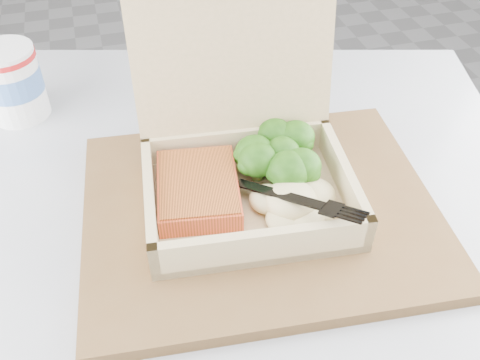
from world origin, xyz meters
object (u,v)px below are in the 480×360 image
object	(u,v)px
serving_tray	(260,210)
paper_cup	(12,81)
takeout_container	(244,151)
cafe_table	(218,313)

from	to	relation	value
serving_tray	paper_cup	bearing A→B (deg)	133.43
paper_cup	takeout_container	bearing A→B (deg)	-43.58
cafe_table	serving_tray	distance (m)	0.20
cafe_table	takeout_container	world-z (taller)	takeout_container
takeout_container	paper_cup	bearing A→B (deg)	142.33
cafe_table	takeout_container	xyz separation A→B (m)	(0.04, 0.03, 0.25)
cafe_table	serving_tray	size ratio (longest dim) A/B	2.44
takeout_container	paper_cup	xyz separation A→B (m)	(-0.25, 0.24, -0.01)
serving_tray	paper_cup	xyz separation A→B (m)	(-0.26, 0.28, 0.05)
cafe_table	paper_cup	size ratio (longest dim) A/B	9.37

